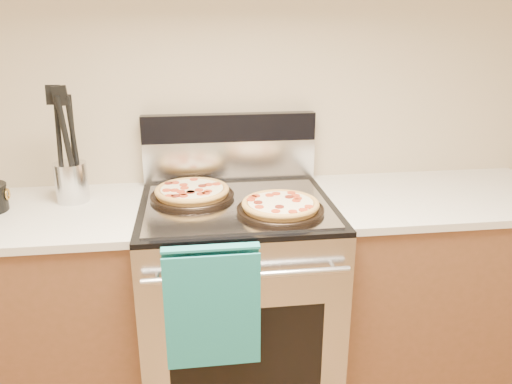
{
  "coord_description": "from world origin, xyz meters",
  "views": [
    {
      "loc": [
        -0.17,
        -0.19,
        1.61
      ],
      "look_at": [
        0.06,
        1.55,
        1.0
      ],
      "focal_mm": 35.0,
      "sensor_mm": 36.0,
      "label": 1
    }
  ],
  "objects": [
    {
      "name": "pepperoni_pizza_front",
      "position": [
        0.15,
        1.52,
        0.95
      ],
      "size": [
        0.39,
        0.39,
        0.04
      ],
      "primitive_type": null,
      "rotation": [
        0.0,
        0.0,
        -0.22
      ],
      "color": "#A97633",
      "rests_on": "foil_sheet"
    },
    {
      "name": "oven_window",
      "position": [
        0.0,
        1.31,
        0.45
      ],
      "size": [
        0.56,
        0.01,
        0.4
      ],
      "primitive_type": "cube",
      "color": "black",
      "rests_on": "range_body"
    },
    {
      "name": "range_body",
      "position": [
        0.0,
        1.65,
        0.45
      ],
      "size": [
        0.76,
        0.68,
        0.9
      ],
      "primitive_type": "cube",
      "color": "#B7B7BC",
      "rests_on": "ground"
    },
    {
      "name": "backsplash_upper",
      "position": [
        0.0,
        1.96,
        1.16
      ],
      "size": [
        0.76,
        0.06,
        0.12
      ],
      "primitive_type": "cube",
      "color": "black",
      "rests_on": "backsplash_lower"
    },
    {
      "name": "oven_handle",
      "position": [
        0.0,
        1.27,
        0.8
      ],
      "size": [
        0.7,
        0.03,
        0.03
      ],
      "primitive_type": "cylinder",
      "rotation": [
        0.0,
        1.57,
        0.0
      ],
      "color": "silver",
      "rests_on": "range_body"
    },
    {
      "name": "countertop_right",
      "position": [
        0.88,
        1.68,
        0.9
      ],
      "size": [
        1.02,
        0.64,
        0.03
      ],
      "primitive_type": "cube",
      "color": "beige",
      "rests_on": "cabinet_right"
    },
    {
      "name": "foil_sheet",
      "position": [
        0.0,
        1.62,
        0.92
      ],
      "size": [
        0.7,
        0.55,
        0.01
      ],
      "primitive_type": "cube",
      "color": "gray",
      "rests_on": "cooktop"
    },
    {
      "name": "backsplash_lower",
      "position": [
        0.0,
        1.96,
        1.01
      ],
      "size": [
        0.76,
        0.06,
        0.18
      ],
      "primitive_type": "cube",
      "color": "silver",
      "rests_on": "cooktop"
    },
    {
      "name": "dish_towel",
      "position": [
        -0.12,
        1.27,
        0.7
      ],
      "size": [
        0.32,
        0.05,
        0.42
      ],
      "primitive_type": null,
      "color": "#1A6886",
      "rests_on": "oven_handle"
    },
    {
      "name": "utensil_crock",
      "position": [
        -0.65,
        1.79,
        0.99
      ],
      "size": [
        0.14,
        0.14,
        0.16
      ],
      "primitive_type": "cylinder",
      "rotation": [
        0.0,
        0.0,
        -0.07
      ],
      "color": "silver",
      "rests_on": "countertop_left"
    },
    {
      "name": "cabinet_left",
      "position": [
        -0.88,
        1.68,
        0.44
      ],
      "size": [
        1.0,
        0.62,
        0.88
      ],
      "primitive_type": "cube",
      "color": "brown",
      "rests_on": "ground"
    },
    {
      "name": "pepperoni_pizza_back",
      "position": [
        -0.17,
        1.72,
        0.95
      ],
      "size": [
        0.42,
        0.42,
        0.04
      ],
      "primitive_type": null,
      "rotation": [
        0.0,
        0.0,
        -0.32
      ],
      "color": "#A97633",
      "rests_on": "foil_sheet"
    },
    {
      "name": "cabinet_right",
      "position": [
        0.88,
        1.68,
        0.44
      ],
      "size": [
        1.0,
        0.62,
        0.88
      ],
      "primitive_type": "cube",
      "color": "brown",
      "rests_on": "ground"
    },
    {
      "name": "countertop_left",
      "position": [
        -0.88,
        1.68,
        0.9
      ],
      "size": [
        1.02,
        0.64,
        0.03
      ],
      "primitive_type": "cube",
      "color": "beige",
      "rests_on": "cabinet_left"
    },
    {
      "name": "cooktop",
      "position": [
        0.0,
        1.65,
        0.91
      ],
      "size": [
        0.76,
        0.68,
        0.02
      ],
      "primitive_type": "cube",
      "color": "black",
      "rests_on": "range_body"
    },
    {
      "name": "wall_back",
      "position": [
        0.0,
        2.0,
        1.35
      ],
      "size": [
        4.0,
        0.0,
        4.0
      ],
      "primitive_type": "plane",
      "rotation": [
        1.57,
        0.0,
        0.0
      ],
      "color": "tan",
      "rests_on": "ground"
    }
  ]
}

